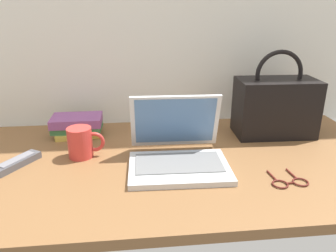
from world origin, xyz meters
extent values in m
cube|color=brown|center=(0.00, 0.00, 0.01)|extent=(1.60, 0.76, 0.03)
cube|color=silver|center=(0.05, -0.08, 0.04)|extent=(0.32, 0.23, 0.02)
cube|color=slate|center=(0.05, -0.06, 0.05)|extent=(0.27, 0.15, 0.00)
cube|color=silver|center=(0.06, 0.06, 0.14)|extent=(0.30, 0.08, 0.19)
cube|color=#4C72A5|center=(0.06, 0.05, 0.15)|extent=(0.27, 0.06, 0.17)
cylinder|color=red|center=(-0.26, 0.06, 0.08)|extent=(0.08, 0.08, 0.10)
torus|color=red|center=(-0.22, 0.06, 0.08)|extent=(0.07, 0.01, 0.07)
cube|color=#4C4C51|center=(-0.01, 0.24, 0.04)|extent=(0.06, 0.16, 0.02)
cube|color=slate|center=(-0.01, 0.24, 0.05)|extent=(0.04, 0.12, 0.00)
cube|color=#4C4C51|center=(-0.46, 0.01, 0.04)|extent=(0.13, 0.16, 0.02)
cube|color=slate|center=(-0.46, 0.01, 0.05)|extent=(0.09, 0.12, 0.00)
torus|color=#591E19|center=(0.33, -0.20, 0.03)|extent=(0.05, 0.05, 0.01)
torus|color=#591E19|center=(0.39, -0.19, 0.03)|extent=(0.05, 0.05, 0.01)
cube|color=#591E19|center=(0.36, -0.19, 0.03)|extent=(0.02, 0.01, 0.00)
cube|color=#591E19|center=(0.32, -0.15, 0.03)|extent=(0.01, 0.06, 0.00)
cube|color=#591E19|center=(0.39, -0.14, 0.03)|extent=(0.01, 0.06, 0.00)
cube|color=black|center=(0.46, 0.18, 0.14)|extent=(0.30, 0.17, 0.22)
torus|color=black|center=(0.46, 0.18, 0.27)|extent=(0.18, 0.02, 0.18)
cube|color=#D8BF4C|center=(-0.30, 0.26, 0.04)|extent=(0.18, 0.13, 0.02)
cube|color=#3F7F4C|center=(-0.30, 0.26, 0.06)|extent=(0.19, 0.12, 0.02)
cube|color=#8C4C8C|center=(-0.30, 0.26, 0.09)|extent=(0.19, 0.12, 0.03)
camera|label=1|loc=(-0.08, -0.97, 0.52)|focal=35.00mm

